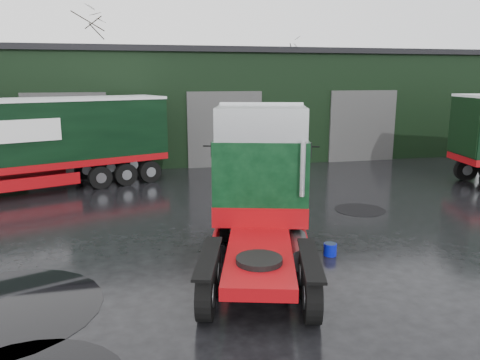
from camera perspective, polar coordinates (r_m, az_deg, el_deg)
name	(u,v)px	position (r m, az deg, el deg)	size (l,w,h in m)	color
ground	(256,273)	(11.82, 1.96, -11.21)	(100.00, 100.00, 0.00)	black
warehouse	(207,102)	(30.87, -4.08, 9.49)	(32.40, 12.40, 6.30)	black
hero_tractor	(260,194)	(11.11, 2.47, -1.76)	(2.76, 6.50, 4.04)	black
trailer_left	(15,147)	(21.16, -25.73, 3.67)	(2.58, 12.64, 3.92)	silver
wash_bucket	(330,249)	(13.05, 10.92, -8.31)	(0.35, 0.35, 0.33)	#0711AC
tree_back_a	(89,77)	(40.57, -17.92, 11.89)	(4.40, 4.40, 9.50)	black
tree_back_b	(278,88)	(42.45, 4.64, 11.09)	(4.40, 4.40, 7.50)	black
puddle_1	(360,210)	(17.62, 14.41, -3.55)	(1.83, 1.83, 0.01)	black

